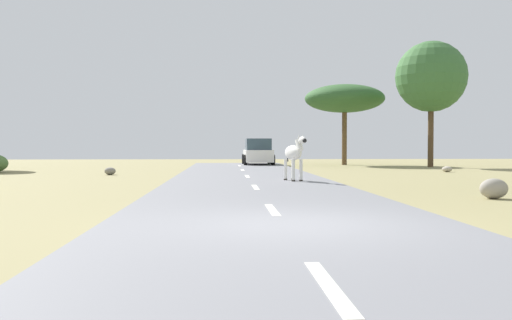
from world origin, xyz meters
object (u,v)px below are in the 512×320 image
Objects in this scene: zebra_0 at (294,153)px; rock_1 at (110,171)px; tree_0 at (431,77)px; tree_5 at (345,99)px; rock_0 at (447,169)px; car_0 at (258,153)px; rock_2 at (494,189)px.

zebra_0 is 3.47× the size of rock_1.
tree_5 is at bearing 137.77° from tree_0.
tree_0 is 6.15m from tree_5.
rock_1 is at bearing -155.51° from tree_0.
tree_5 is at bearing 105.89° from rock_0.
tree_5 is 18.62m from rock_1.
rock_1 is at bearing -173.60° from rock_0.
car_0 reaches higher than rock_1.
rock_0 is (-1.53, -6.30, -5.40)m from tree_0.
tree_0 reaches higher than rock_0.
rock_1 is at bearing -137.61° from tree_5.
rock_0 is at bearing -155.08° from zebra_0.
car_0 is 12.10m from tree_0.
rock_2 is at bearing -80.40° from car_0.
tree_0 is (10.17, 13.62, 4.50)m from zebra_0.
zebra_0 is 0.40× the size of car_0.
zebra_0 is at bearing -107.81° from tree_5.
rock_0 is at bearing 72.16° from rock_2.
car_0 is at bearing 130.89° from rock_0.
tree_5 reaches higher than zebra_0.
rock_2 is at bearing -93.55° from tree_5.
zebra_0 is 11.36m from rock_0.
rock_1 is at bearing -122.39° from car_0.
zebra_0 is at bearing -89.99° from car_0.
rock_0 is at bearing -103.67° from tree_0.
tree_0 is 21.68m from rock_2.
zebra_0 reaches higher than rock_2.
rock_0 is at bearing -49.93° from car_0.
tree_0 is 11.05× the size of rock_2.
tree_5 is at bearing 42.39° from rock_1.
tree_5 is at bearing -123.16° from zebra_0.
tree_5 reaches higher than car_0.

